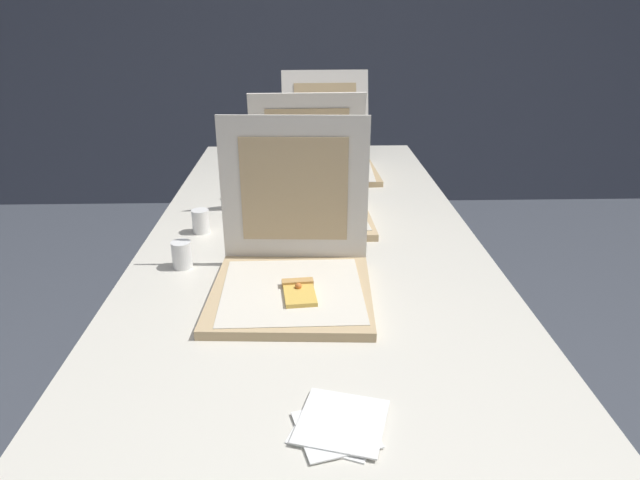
{
  "coord_description": "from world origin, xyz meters",
  "views": [
    {
      "loc": [
        -0.02,
        -0.92,
        1.41
      ],
      "look_at": [
        0.02,
        0.47,
        0.82
      ],
      "focal_mm": 31.21,
      "sensor_mm": 36.0,
      "label": 1
    }
  ],
  "objects_px": {
    "cup_white_near_center": "(182,255)",
    "cup_white_far": "(239,189)",
    "pizza_box_front": "(292,269)",
    "pizza_box_back": "(329,158)",
    "table": "(312,249)",
    "cup_white_mid": "(201,221)",
    "napkin_pile": "(338,425)",
    "pizza_box_middle": "(309,201)"
  },
  "relations": [
    {
      "from": "cup_white_mid",
      "to": "napkin_pile",
      "type": "relative_size",
      "value": 0.4
    },
    {
      "from": "napkin_pile",
      "to": "table",
      "type": "bearing_deg",
      "value": 92.13
    },
    {
      "from": "pizza_box_middle",
      "to": "pizza_box_back",
      "type": "distance_m",
      "value": 0.56
    },
    {
      "from": "pizza_box_middle",
      "to": "cup_white_near_center",
      "type": "height_order",
      "value": "pizza_box_middle"
    },
    {
      "from": "pizza_box_front",
      "to": "table",
      "type": "bearing_deg",
      "value": 83.99
    },
    {
      "from": "cup_white_mid",
      "to": "napkin_pile",
      "type": "distance_m",
      "value": 0.95
    },
    {
      "from": "pizza_box_front",
      "to": "napkin_pile",
      "type": "bearing_deg",
      "value": -77.55
    },
    {
      "from": "pizza_box_back",
      "to": "napkin_pile",
      "type": "height_order",
      "value": "pizza_box_back"
    },
    {
      "from": "table",
      "to": "pizza_box_middle",
      "type": "xyz_separation_m",
      "value": [
        -0.01,
        0.16,
        0.1
      ]
    },
    {
      "from": "cup_white_mid",
      "to": "pizza_box_front",
      "type": "bearing_deg",
      "value": -53.35
    },
    {
      "from": "pizza_box_middle",
      "to": "cup_white_near_center",
      "type": "relative_size",
      "value": 5.47
    },
    {
      "from": "table",
      "to": "napkin_pile",
      "type": "distance_m",
      "value": 0.84
    },
    {
      "from": "cup_white_far",
      "to": "napkin_pile",
      "type": "height_order",
      "value": "cup_white_far"
    },
    {
      "from": "cup_white_far",
      "to": "cup_white_near_center",
      "type": "bearing_deg",
      "value": -99.08
    },
    {
      "from": "cup_white_mid",
      "to": "napkin_pile",
      "type": "height_order",
      "value": "cup_white_mid"
    },
    {
      "from": "pizza_box_middle",
      "to": "pizza_box_front",
      "type": "bearing_deg",
      "value": -97.53
    },
    {
      "from": "table",
      "to": "cup_white_far",
      "type": "distance_m",
      "value": 0.45
    },
    {
      "from": "napkin_pile",
      "to": "pizza_box_middle",
      "type": "bearing_deg",
      "value": 92.12
    },
    {
      "from": "pizza_box_front",
      "to": "pizza_box_back",
      "type": "height_order",
      "value": "pizza_box_front"
    },
    {
      "from": "cup_white_far",
      "to": "pizza_box_back",
      "type": "bearing_deg",
      "value": 46.34
    },
    {
      "from": "pizza_box_front",
      "to": "napkin_pile",
      "type": "xyz_separation_m",
      "value": [
        0.08,
        -0.49,
        -0.05
      ]
    },
    {
      "from": "cup_white_far",
      "to": "pizza_box_middle",
      "type": "bearing_deg",
      "value": -37.6
    },
    {
      "from": "pizza_box_middle",
      "to": "napkin_pile",
      "type": "relative_size",
      "value": 2.19
    },
    {
      "from": "pizza_box_back",
      "to": "cup_white_mid",
      "type": "bearing_deg",
      "value": -124.39
    },
    {
      "from": "cup_white_near_center",
      "to": "pizza_box_back",
      "type": "bearing_deg",
      "value": 64.96
    },
    {
      "from": "cup_white_near_center",
      "to": "table",
      "type": "bearing_deg",
      "value": 31.1
    },
    {
      "from": "cup_white_mid",
      "to": "napkin_pile",
      "type": "bearing_deg",
      "value": -66.99
    },
    {
      "from": "pizza_box_front",
      "to": "pizza_box_back",
      "type": "distance_m",
      "value": 1.08
    },
    {
      "from": "table",
      "to": "cup_white_near_center",
      "type": "xyz_separation_m",
      "value": [
        -0.35,
        -0.21,
        0.08
      ]
    },
    {
      "from": "pizza_box_middle",
      "to": "cup_white_mid",
      "type": "xyz_separation_m",
      "value": [
        -0.34,
        -0.13,
        -0.02
      ]
    },
    {
      "from": "pizza_box_middle",
      "to": "cup_white_far",
      "type": "xyz_separation_m",
      "value": [
        -0.25,
        0.19,
        -0.02
      ]
    },
    {
      "from": "pizza_box_middle",
      "to": "cup_white_far",
      "type": "distance_m",
      "value": 0.32
    },
    {
      "from": "napkin_pile",
      "to": "pizza_box_back",
      "type": "bearing_deg",
      "value": 88.04
    },
    {
      "from": "table",
      "to": "pizza_box_middle",
      "type": "relative_size",
      "value": 5.9
    },
    {
      "from": "table",
      "to": "cup_white_near_center",
      "type": "bearing_deg",
      "value": -148.9
    },
    {
      "from": "pizza_box_middle",
      "to": "cup_white_near_center",
      "type": "bearing_deg",
      "value": -134.75
    },
    {
      "from": "table",
      "to": "cup_white_mid",
      "type": "distance_m",
      "value": 0.35
    },
    {
      "from": "cup_white_mid",
      "to": "cup_white_near_center",
      "type": "relative_size",
      "value": 1.0
    },
    {
      "from": "cup_white_near_center",
      "to": "cup_white_far",
      "type": "height_order",
      "value": "same"
    },
    {
      "from": "table",
      "to": "pizza_box_front",
      "type": "xyz_separation_m",
      "value": [
        -0.05,
        -0.35,
        0.1
      ]
    },
    {
      "from": "table",
      "to": "cup_white_mid",
      "type": "height_order",
      "value": "cup_white_mid"
    },
    {
      "from": "cup_white_far",
      "to": "napkin_pile",
      "type": "distance_m",
      "value": 1.23
    }
  ]
}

